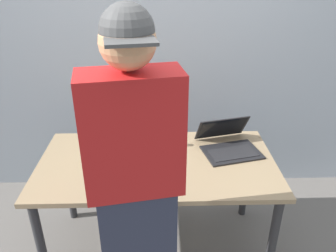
{
  "coord_description": "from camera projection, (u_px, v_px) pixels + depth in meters",
  "views": [
    {
      "loc": [
        0.02,
        -1.79,
        1.89
      ],
      "look_at": [
        0.07,
        0.0,
        0.98
      ],
      "focal_mm": 35.9,
      "sensor_mm": 36.0,
      "label": 1
    }
  ],
  "objects": [
    {
      "name": "beer_bottle_green",
      "position": [
        115.0,
        142.0,
        2.12
      ],
      "size": [
        0.07,
        0.07,
        0.3
      ],
      "color": "#1E5123",
      "rests_on": "desk"
    },
    {
      "name": "beer_bottle_brown",
      "position": [
        133.0,
        134.0,
        2.2
      ],
      "size": [
        0.07,
        0.07,
        0.3
      ],
      "color": "brown",
      "rests_on": "desk"
    },
    {
      "name": "ground_plane",
      "position": [
        158.0,
        246.0,
        2.45
      ],
      "size": [
        8.0,
        8.0,
        0.0
      ],
      "primitive_type": "plane",
      "color": "slate",
      "rests_on": "ground"
    },
    {
      "name": "beer_bottle_amber",
      "position": [
        108.0,
        137.0,
        2.2
      ],
      "size": [
        0.07,
        0.07,
        0.27
      ],
      "color": "#333333",
      "rests_on": "desk"
    },
    {
      "name": "desk",
      "position": [
        157.0,
        172.0,
        2.16
      ],
      "size": [
        1.49,
        0.79,
        0.73
      ],
      "color": "#9E8460",
      "rests_on": "ground"
    },
    {
      "name": "back_wall",
      "position": [
        156.0,
        40.0,
        2.63
      ],
      "size": [
        6.0,
        0.1,
        2.6
      ],
      "primitive_type": "cube",
      "color": "#99A3AD",
      "rests_on": "ground"
    },
    {
      "name": "laptop",
      "position": [
        228.0,
        143.0,
        2.24
      ],
      "size": [
        0.43,
        0.43,
        0.19
      ],
      "color": "black",
      "rests_on": "desk"
    },
    {
      "name": "person_figure",
      "position": [
        136.0,
        193.0,
        1.55
      ],
      "size": [
        0.45,
        0.33,
        1.75
      ],
      "color": "#2D3347",
      "rests_on": "ground"
    }
  ]
}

